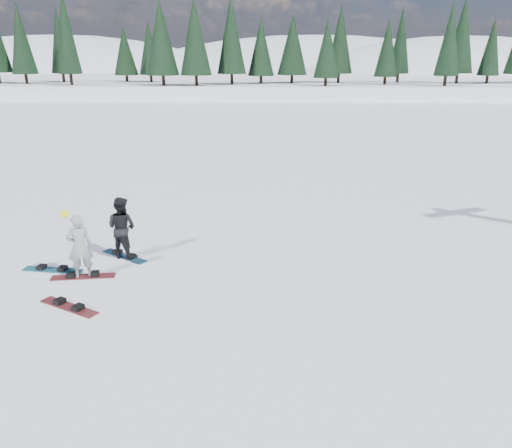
{
  "coord_description": "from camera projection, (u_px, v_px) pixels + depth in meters",
  "views": [
    {
      "loc": [
        3.16,
        -9.76,
        5.12
      ],
      "look_at": [
        2.83,
        1.95,
        1.1
      ],
      "focal_mm": 35.0,
      "sensor_mm": 36.0,
      "label": 1
    }
  ],
  "objects": [
    {
      "name": "snowboard_loose_b",
      "position": [
        69.0,
        307.0,
        10.59
      ],
      "size": [
        1.46,
        0.95,
        0.03
      ],
      "primitive_type": "cube",
      "rotation": [
        0.0,
        0.0,
        -0.49
      ],
      "color": "maroon",
      "rests_on": "ground"
    },
    {
      "name": "snowboard_man",
      "position": [
        124.0,
        256.0,
        13.23
      ],
      "size": [
        1.4,
        1.08,
        0.03
      ],
      "primitive_type": "cube",
      "rotation": [
        0.0,
        0.0,
        -0.6
      ],
      "color": "#165179",
      "rests_on": "ground"
    },
    {
      "name": "snowboard_loose_c",
      "position": [
        52.0,
        270.0,
        12.39
      ],
      "size": [
        1.52,
        0.46,
        0.03
      ],
      "primitive_type": "cube",
      "rotation": [
        0.0,
        0.0,
        -0.12
      ],
      "color": "teal",
      "rests_on": "ground"
    },
    {
      "name": "snowboarder_man",
      "position": [
        122.0,
        228.0,
        12.97
      ],
      "size": [
        0.97,
        0.87,
        1.65
      ],
      "primitive_type": "imported",
      "rotation": [
        0.0,
        0.0,
        2.78
      ],
      "color": "black",
      "rests_on": "ground"
    },
    {
      "name": "alpine_backdrop",
      "position": [
        232.0,
        105.0,
        194.67
      ],
      "size": [
        412.5,
        227.0,
        53.2
      ],
      "color": "white",
      "rests_on": "ground"
    },
    {
      "name": "ground",
      "position": [
        125.0,
        299.0,
        10.98
      ],
      "size": [
        420.0,
        420.0,
        0.0
      ],
      "primitive_type": "plane",
      "color": "white",
      "rests_on": "ground"
    },
    {
      "name": "snowboarder_woman",
      "position": [
        79.0,
        246.0,
        11.77
      ],
      "size": [
        0.68,
        0.59,
        1.73
      ],
      "rotation": [
        0.0,
        0.0,
        3.57
      ],
      "color": "#A1A1A6",
      "rests_on": "ground"
    },
    {
      "name": "snowboard_woman",
      "position": [
        83.0,
        277.0,
        12.02
      ],
      "size": [
        1.52,
        0.49,
        0.03
      ],
      "primitive_type": "cube",
      "rotation": [
        0.0,
        0.0,
        0.14
      ],
      "color": "maroon",
      "rests_on": "ground"
    }
  ]
}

